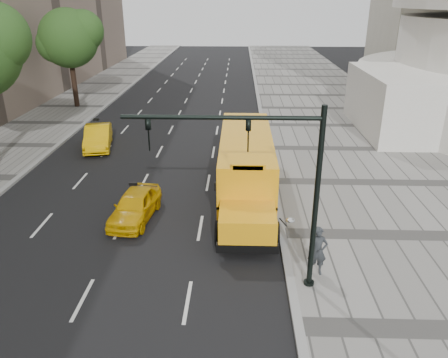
{
  "coord_description": "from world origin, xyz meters",
  "views": [
    {
      "loc": [
        4.11,
        -21.65,
        9.3
      ],
      "look_at": [
        3.5,
        -4.0,
        1.9
      ],
      "focal_mm": 35.0,
      "sensor_mm": 36.0,
      "label": 1
    }
  ],
  "objects_px": {
    "school_bus": "(246,162)",
    "taxi_far": "(98,137)",
    "traffic_signal": "(273,178)",
    "pedestrian": "(318,251)",
    "tree_c": "(69,38)",
    "taxi_near": "(135,206)"
  },
  "relations": [
    {
      "from": "pedestrian",
      "to": "taxi_far",
      "type": "bearing_deg",
      "value": 131.18
    },
    {
      "from": "traffic_signal",
      "to": "taxi_far",
      "type": "bearing_deg",
      "value": 125.11
    },
    {
      "from": "taxi_far",
      "to": "traffic_signal",
      "type": "bearing_deg",
      "value": -67.6
    },
    {
      "from": "tree_c",
      "to": "school_bus",
      "type": "height_order",
      "value": "tree_c"
    },
    {
      "from": "tree_c",
      "to": "pedestrian",
      "type": "distance_m",
      "value": 31.01
    },
    {
      "from": "school_bus",
      "to": "pedestrian",
      "type": "bearing_deg",
      "value": -70.89
    },
    {
      "from": "tree_c",
      "to": "traffic_signal",
      "type": "xyz_separation_m",
      "value": [
        15.6,
        -25.86,
        -1.96
      ]
    },
    {
      "from": "school_bus",
      "to": "taxi_far",
      "type": "xyz_separation_m",
      "value": [
        -9.66,
        7.04,
        -1.02
      ]
    },
    {
      "from": "tree_c",
      "to": "taxi_near",
      "type": "distance_m",
      "value": 23.9
    },
    {
      "from": "tree_c",
      "to": "taxi_far",
      "type": "distance_m",
      "value": 13.42
    },
    {
      "from": "tree_c",
      "to": "taxi_far",
      "type": "relative_size",
      "value": 1.88
    },
    {
      "from": "tree_c",
      "to": "traffic_signal",
      "type": "relative_size",
      "value": 1.33
    },
    {
      "from": "school_bus",
      "to": "taxi_near",
      "type": "distance_m",
      "value": 5.85
    },
    {
      "from": "taxi_near",
      "to": "pedestrian",
      "type": "distance_m",
      "value": 8.5
    },
    {
      "from": "pedestrian",
      "to": "traffic_signal",
      "type": "relative_size",
      "value": 0.29
    },
    {
      "from": "traffic_signal",
      "to": "school_bus",
      "type": "bearing_deg",
      "value": 95.15
    },
    {
      "from": "school_bus",
      "to": "taxi_far",
      "type": "height_order",
      "value": "school_bus"
    },
    {
      "from": "school_bus",
      "to": "traffic_signal",
      "type": "bearing_deg",
      "value": -84.85
    },
    {
      "from": "taxi_far",
      "to": "school_bus",
      "type": "bearing_deg",
      "value": -48.82
    },
    {
      "from": "tree_c",
      "to": "pedestrian",
      "type": "xyz_separation_m",
      "value": [
        17.34,
        -25.22,
        -4.99
      ]
    },
    {
      "from": "pedestrian",
      "to": "traffic_signal",
      "type": "xyz_separation_m",
      "value": [
        -1.74,
        -0.64,
        3.03
      ]
    },
    {
      "from": "pedestrian",
      "to": "traffic_signal",
      "type": "bearing_deg",
      "value": -159.21
    }
  ]
}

